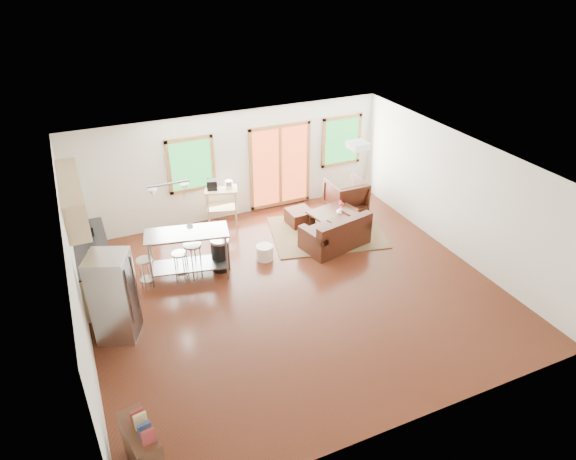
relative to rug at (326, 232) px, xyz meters
name	(u,v)px	position (x,y,z in m)	size (l,w,h in m)	color
floor	(294,291)	(-1.63, -1.76, -0.02)	(7.50, 7.00, 0.02)	#35150B
ceiling	(295,166)	(-1.63, -1.76, 2.60)	(7.50, 7.00, 0.02)	white
back_wall	(233,165)	(-1.63, 1.75, 1.29)	(7.50, 0.02, 2.60)	silver
left_wall	(76,281)	(-5.39, -1.76, 1.29)	(0.02, 7.00, 2.60)	silver
right_wall	(459,196)	(2.13, -1.76, 1.29)	(0.02, 7.00, 2.60)	silver
front_wall	(410,357)	(-1.63, -5.27, 1.29)	(7.50, 0.02, 2.60)	silver
window_left	(191,165)	(-2.63, 1.70, 1.49)	(1.10, 0.05, 1.30)	#1A5622
french_doors	(280,166)	(-0.43, 1.70, 1.09)	(1.60, 0.05, 2.10)	#B13F1E
window_right	(341,141)	(1.27, 1.70, 1.49)	(1.10, 0.05, 1.30)	#1A5622
rug	(326,232)	(0.00, 0.00, 0.00)	(2.52, 1.94, 0.03)	#435C37
loveseat	(336,234)	(-0.10, -0.63, 0.29)	(1.58, 1.11, 0.77)	black
coffee_table	(332,213)	(0.25, 0.19, 0.36)	(1.19, 0.85, 0.44)	#351E12
armchair	(346,194)	(0.97, 0.83, 0.43)	(0.87, 0.81, 0.89)	black
ottoman	(300,217)	(-0.39, 0.63, 0.17)	(0.56, 0.56, 0.37)	black
pouf	(265,252)	(-1.73, -0.46, 0.15)	(0.36, 0.36, 0.32)	white
vase	(341,210)	(0.35, -0.02, 0.52)	(0.21, 0.22, 0.35)	silver
book	(353,210)	(0.57, -0.18, 0.53)	(0.22, 0.03, 0.29)	maroon
cabinets	(88,246)	(-5.12, -0.06, 0.92)	(0.64, 2.24, 2.30)	tan
refrigerator	(114,297)	(-4.89, -1.69, 0.78)	(0.83, 0.82, 1.59)	#B7BABC
island	(188,246)	(-3.34, -0.45, 0.69)	(1.71, 0.96, 1.02)	#B7BABC
cup	(190,226)	(-3.21, -0.24, 1.00)	(0.13, 0.10, 0.13)	white
bar_stool_a	(145,266)	(-4.20, -0.49, 0.47)	(0.38, 0.38, 0.65)	#B7BABC
bar_stool_b	(180,260)	(-3.53, -0.51, 0.46)	(0.40, 0.40, 0.64)	#B7BABC
bar_stool_c	(193,252)	(-3.25, -0.49, 0.55)	(0.45, 0.45, 0.76)	#B7BABC
trash_can	(220,254)	(-2.69, -0.45, 0.35)	(0.48, 0.48, 0.71)	black
kitchen_cart	(220,194)	(-2.08, 1.42, 0.77)	(0.86, 0.67, 1.15)	tan
bookshelf	(143,447)	(-4.98, -4.46, 0.36)	(0.44, 0.84, 0.95)	#351E12
ceiling_flush	(358,145)	(-0.03, -1.16, 2.52)	(0.35, 0.35, 0.12)	white
pendant_light	(169,189)	(-3.53, -0.26, 1.89)	(0.80, 0.18, 0.79)	gray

